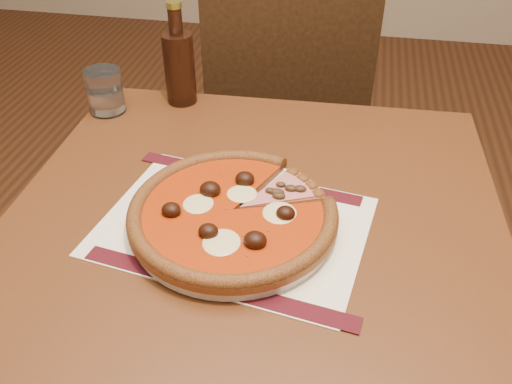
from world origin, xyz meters
TOP-DOWN VIEW (x-y plane):
  - table at (0.25, 0.19)m, footprint 0.83×0.83m
  - chair_far at (0.19, 0.91)m, footprint 0.55×0.55m
  - placemat at (0.22, 0.15)m, footprint 0.44×0.35m
  - plate at (0.22, 0.15)m, footprint 0.31×0.31m
  - pizza at (0.22, 0.15)m, footprint 0.32×0.32m
  - ham_slice at (0.29, 0.22)m, footprint 0.13×0.13m
  - water_glass at (-0.12, 0.47)m, footprint 0.08×0.08m
  - bottle at (0.02, 0.54)m, footprint 0.06×0.06m

SIDE VIEW (x-z plane):
  - chair_far at x=0.19m, z-range 0.07..1.00m
  - table at x=0.25m, z-range 0.27..1.02m
  - placemat at x=0.22m, z-range 0.75..0.75m
  - plate at x=0.22m, z-range 0.75..0.77m
  - ham_slice at x=0.29m, z-range 0.77..0.79m
  - pizza at x=0.22m, z-range 0.76..0.80m
  - water_glass at x=-0.12m, z-range 0.75..0.84m
  - bottle at x=0.02m, z-range 0.73..0.94m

